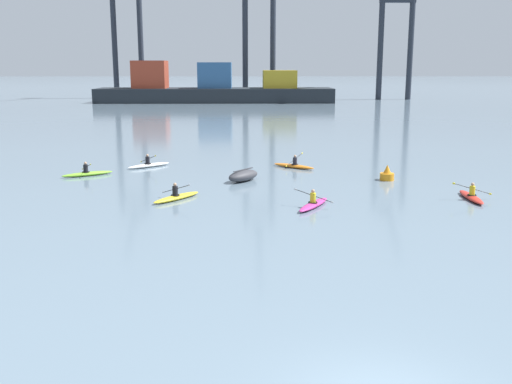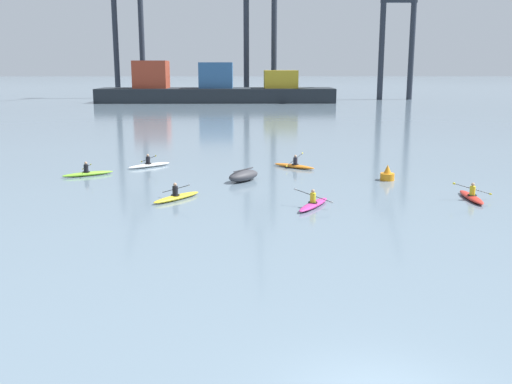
% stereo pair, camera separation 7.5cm
% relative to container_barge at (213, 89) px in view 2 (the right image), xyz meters
% --- Properties ---
extents(container_barge, '(46.90, 9.55, 8.15)m').
position_rel_container_barge_xyz_m(container_barge, '(0.00, 0.00, 0.00)').
color(container_barge, '#1E2328').
rests_on(container_barge, ground).
extents(gantry_crane_west, '(6.98, 17.01, 34.04)m').
position_rel_container_barge_xyz_m(gantry_crane_west, '(-19.47, 15.07, 15.15)').
color(gantry_crane_west, '#232833').
rests_on(gantry_crane_west, ground).
extents(gantry_crane_west_mid, '(7.16, 16.58, 41.46)m').
position_rel_container_barge_xyz_m(gantry_crane_west_mid, '(9.62, 10.11, 16.83)').
color(gantry_crane_west_mid, '#232833').
rests_on(gantry_crane_west_mid, ground).
extents(gantry_crane_east_mid, '(7.65, 16.32, 32.86)m').
position_rel_container_barge_xyz_m(gantry_crane_east_mid, '(38.72, 8.51, 13.83)').
color(gantry_crane_east_mid, '#232833').
rests_on(gantry_crane_east_mid, ground).
extents(capsized_dinghy, '(2.47, 2.73, 0.76)m').
position_rel_container_barge_xyz_m(capsized_dinghy, '(6.31, -82.31, -2.28)').
color(capsized_dinghy, '#38383D').
rests_on(capsized_dinghy, ground).
extents(channel_buoy, '(0.90, 0.90, 1.00)m').
position_rel_container_barge_xyz_m(channel_buoy, '(15.50, -82.17, -2.27)').
color(channel_buoy, orange).
rests_on(channel_buoy, ground).
extents(kayak_magenta, '(2.19, 3.26, 0.95)m').
position_rel_container_barge_xyz_m(kayak_magenta, '(9.95, -89.34, -2.46)').
color(kayak_magenta, '#C13384').
rests_on(kayak_magenta, ground).
extents(kayak_white, '(2.98, 2.65, 1.02)m').
position_rel_container_barge_xyz_m(kayak_white, '(-0.52, -76.95, -2.46)').
color(kayak_white, silver).
rests_on(kayak_white, ground).
extents(kayak_yellow, '(2.58, 3.04, 1.02)m').
position_rel_container_barge_xyz_m(kayak_yellow, '(2.66, -87.49, -2.46)').
color(kayak_yellow, yellow).
rests_on(kayak_yellow, ground).
extents(kayak_red, '(2.22, 3.42, 0.98)m').
position_rel_container_barge_xyz_m(kayak_red, '(18.79, -87.75, -2.46)').
color(kayak_red, red).
rests_on(kayak_red, ground).
extents(kayak_lime, '(3.23, 2.26, 0.99)m').
position_rel_container_barge_xyz_m(kayak_lime, '(-4.07, -80.28, -2.46)').
color(kayak_lime, '#7ABC2D').
rests_on(kayak_lime, ground).
extents(kayak_orange, '(3.03, 2.59, 1.03)m').
position_rel_container_barge_xyz_m(kayak_orange, '(9.92, -77.50, -2.46)').
color(kayak_orange, orange).
rests_on(kayak_orange, ground).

